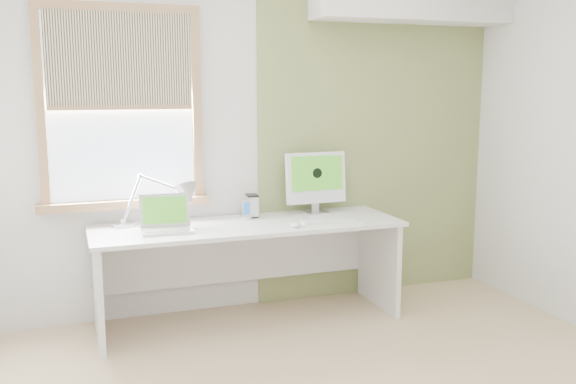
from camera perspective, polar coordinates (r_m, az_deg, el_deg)
name	(u,v)px	position (r m, az deg, el deg)	size (l,w,h in m)	color
room	(358,165)	(3.19, 6.34, 2.41)	(4.04, 3.54, 2.64)	tan
accent_wall	(375,136)	(5.18, 7.91, 5.06)	(2.00, 0.02, 2.60)	#878F54
window	(122,108)	(4.58, -14.86, 7.34)	(1.20, 0.14, 1.42)	#9A714A
desk	(246,248)	(4.60, -3.80, -5.09)	(2.20, 0.70, 0.73)	white
desk_lamp	(176,198)	(4.47, -10.16, -0.55)	(0.64, 0.32, 0.37)	#B2B5B7
laptop	(166,222)	(4.35, -11.00, -2.66)	(0.35, 0.29, 0.24)	#B2B5B7
phone_dock	(247,214)	(4.63, -3.78, -1.99)	(0.09, 0.09, 0.14)	#B2B5B7
external_drive	(252,206)	(4.72, -3.29, -1.25)	(0.09, 0.14, 0.17)	#B2B5B7
imac	(316,179)	(4.84, 2.53, 1.18)	(0.48, 0.16, 0.47)	#B2B5B7
keyboard	(332,221)	(4.53, 3.97, -2.65)	(0.44, 0.17, 0.02)	white
mouse	(296,225)	(4.38, 0.69, -2.98)	(0.07, 0.11, 0.03)	white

